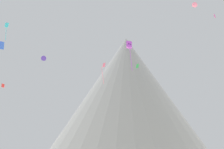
% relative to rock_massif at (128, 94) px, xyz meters
% --- Properties ---
extents(rock_massif, '(94.16, 94.16, 55.65)m').
position_rel_rock_massif_xyz_m(rock_massif, '(0.00, 0.00, 0.00)').
color(rock_massif, slate).
rests_on(rock_massif, ground_plane).
extents(kite_magenta_high, '(0.46, 0.93, 1.09)m').
position_rel_rock_massif_xyz_m(kite_magenta_high, '(30.90, -57.02, 10.81)').
color(kite_magenta_high, '#D1339E').
extents(kite_red_mid, '(0.12, 1.01, 0.76)m').
position_rel_rock_massif_xyz_m(kite_red_mid, '(-18.22, -77.57, -11.30)').
color(kite_red_mid, red).
extents(kite_pink_high, '(1.45, 0.64, 1.41)m').
position_rel_rock_massif_xyz_m(kite_pink_high, '(25.07, -62.70, 11.79)').
color(kite_pink_high, pink).
extents(kite_rainbow_mid, '(1.03, 0.80, 4.88)m').
position_rel_rock_massif_xyz_m(kite_rainbow_mid, '(2.93, -72.33, -6.97)').
color(kite_rainbow_mid, '#E5668C').
extents(kite_blue_mid, '(0.52, 1.23, 1.50)m').
position_rel_rock_massif_xyz_m(kite_blue_mid, '(-12.15, -89.35, -6.67)').
color(kite_blue_mid, blue).
extents(kite_indigo_high, '(1.44, 0.97, 1.42)m').
position_rel_rock_massif_xyz_m(kite_indigo_high, '(-15.01, -64.50, -1.27)').
color(kite_indigo_high, '#5138B2').
extents(kite_green_mid, '(0.85, 0.80, 1.16)m').
position_rel_rock_massif_xyz_m(kite_green_mid, '(9.79, -62.54, -4.04)').
color(kite_green_mid, green).
extents(kite_violet_mid, '(1.09, 1.02, 5.43)m').
position_rel_rock_massif_xyz_m(kite_violet_mid, '(10.19, -85.05, -6.47)').
color(kite_violet_mid, purple).
extents(kite_cyan_high, '(0.84, 0.24, 3.73)m').
position_rel_rock_massif_xyz_m(kite_cyan_high, '(-14.09, -85.17, -1.30)').
color(kite_cyan_high, '#33BCDB').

